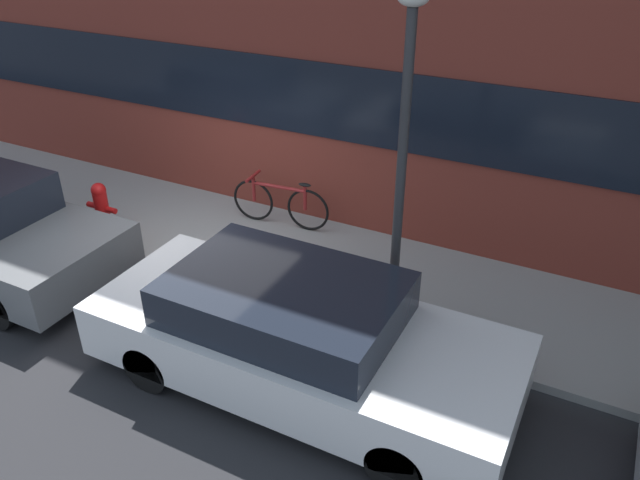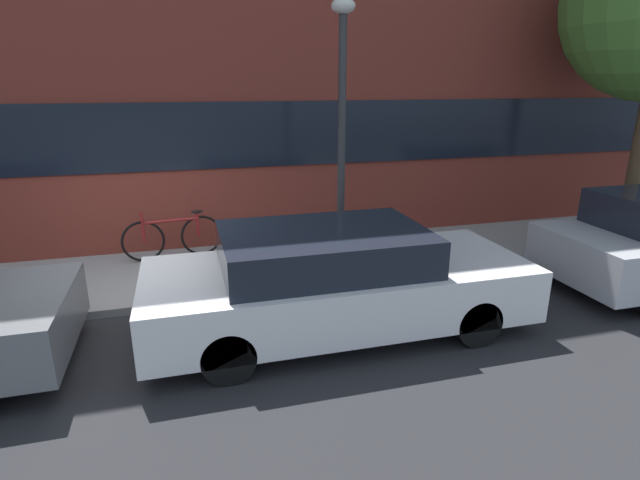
% 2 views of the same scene
% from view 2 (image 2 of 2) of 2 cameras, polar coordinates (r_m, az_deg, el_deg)
% --- Properties ---
extents(ground_plane, '(56.00, 56.00, 0.00)m').
position_cam_2_polar(ground_plane, '(7.05, -20.61, -8.04)').
color(ground_plane, '#232326').
extents(sidewalk_strip, '(28.00, 2.31, 0.11)m').
position_cam_2_polar(sidewalk_strip, '(8.09, -20.04, -4.20)').
color(sidewalk_strip, gray).
rests_on(sidewalk_strip, ground_plane).
extents(parked_car_white, '(4.56, 1.82, 1.28)m').
position_cam_2_polar(parked_car_white, '(6.01, 1.75, -4.60)').
color(parked_car_white, silver).
rests_on(parked_car_white, ground_plane).
extents(bicycle, '(1.61, 0.44, 0.78)m').
position_cam_2_polar(bicycle, '(8.55, -16.51, 0.48)').
color(bicycle, black).
rests_on(bicycle, sidewalk_strip).
extents(lamp_post, '(0.32, 0.32, 3.84)m').
position_cam_2_polar(lamp_post, '(7.10, 2.52, 14.61)').
color(lamp_post, '#2D2D30').
rests_on(lamp_post, sidewalk_strip).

